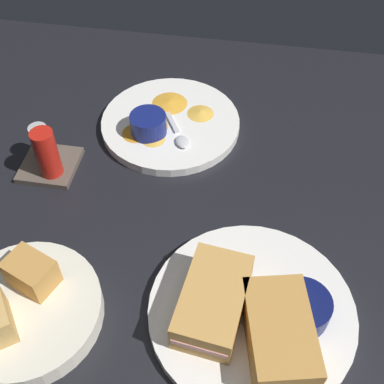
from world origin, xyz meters
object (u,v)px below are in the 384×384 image
condiment_caddy (47,155)px  sandwich_half_far (279,333)px  ramekin_dark_sauce (302,308)px  spoon_by_dark_ramekin (256,309)px  plate_sandwich_main (252,312)px  ramekin_light_gravy (148,123)px  spoon_by_gravy_ramekin (180,137)px  bread_basket_rear (24,309)px  sandwich_half_near (213,301)px  plate_chips_companion (171,123)px

condiment_caddy → sandwich_half_far: bearing=-122.8°
ramekin_dark_sauce → spoon_by_dark_ramekin: 5.86cm
spoon_by_dark_ramekin → condiment_caddy: 41.41cm
plate_sandwich_main → ramekin_light_gravy: size_ratio=4.32×
ramekin_light_gravy → spoon_by_gravy_ramekin: 5.89cm
sandwich_half_far → bread_basket_rear: bread_basket_rear is taller
sandwich_half_near → condiment_caddy: condiment_caddy is taller
condiment_caddy → ramekin_dark_sauce: bearing=-116.7°
ramekin_light_gravy → bread_basket_rear: size_ratio=0.32×
plate_sandwich_main → sandwich_half_far: 6.05cm
plate_sandwich_main → sandwich_half_near: (-0.98, 5.04, 3.20)cm
ramekin_light_gravy → condiment_caddy: size_ratio=0.66×
sandwich_half_far → spoon_by_gravy_ramekin: size_ratio=1.56×
plate_sandwich_main → condiment_caddy: (20.96, 35.21, 2.61)cm
plate_sandwich_main → ramekin_light_gravy: 37.22cm
spoon_by_gravy_ramekin → ramekin_dark_sauce: bearing=-144.8°
spoon_by_gravy_ramekin → condiment_caddy: 22.20cm
sandwich_half_near → ramekin_dark_sauce: size_ratio=1.95×
spoon_by_gravy_ramekin → ramekin_light_gravy: bearing=82.2°
bread_basket_rear → condiment_caddy: condiment_caddy is taller
spoon_by_gravy_ramekin → sandwich_half_far: bearing=-151.6°
sandwich_half_near → bread_basket_rear: bread_basket_rear is taller
ramekin_dark_sauce → plate_chips_companion: ramekin_dark_sauce is taller
ramekin_light_gravy → spoon_by_gravy_ramekin: size_ratio=0.67×
plate_chips_companion → plate_sandwich_main: bearing=-153.1°
plate_sandwich_main → plate_chips_companion: 38.76cm
plate_sandwich_main → plate_chips_companion: same height
ramekin_dark_sauce → bread_basket_rear: bearing=98.5°
sandwich_half_near → spoon_by_dark_ramekin: sandwich_half_near is taller
ramekin_light_gravy → bread_basket_rear: bread_basket_rear is taller
ramekin_light_gravy → plate_sandwich_main: bearing=-146.2°
ramekin_dark_sauce → ramekin_light_gravy: bearing=41.1°
sandwich_half_near → condiment_caddy: (21.94, 30.16, -0.59)cm
plate_sandwich_main → ramekin_dark_sauce: 6.65cm
plate_sandwich_main → plate_chips_companion: bearing=26.9°
sandwich_half_far → bread_basket_rear: bearing=92.1°
bread_basket_rear → spoon_by_gravy_ramekin: bearing=-21.6°
sandwich_half_far → bread_basket_rear: (-1.17, 32.32, -1.86)cm
condiment_caddy → spoon_by_gravy_ramekin: bearing=-65.7°
plate_sandwich_main → spoon_by_dark_ramekin: bearing=-99.5°
bread_basket_rear → ramekin_light_gravy: bearing=-13.0°
plate_chips_companion → ramekin_dark_sauce: bearing=-145.5°
plate_sandwich_main → sandwich_half_far: sandwich_half_far is taller
plate_sandwich_main → spoon_by_gravy_ramekin: size_ratio=2.90×
ramekin_dark_sauce → ramekin_light_gravy: (30.65, 26.72, 0.08)cm
spoon_by_dark_ramekin → condiment_caddy: (21.04, 35.64, 1.44)cm
plate_sandwich_main → ramekin_dark_sauce: ramekin_dark_sauce is taller
plate_chips_companion → spoon_by_gravy_ramekin: (-4.47, -2.53, 1.16)cm
ramekin_light_gravy → ramekin_dark_sauce: bearing=-138.9°
spoon_by_dark_ramekin → spoon_by_gravy_ramekin: size_ratio=1.06×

